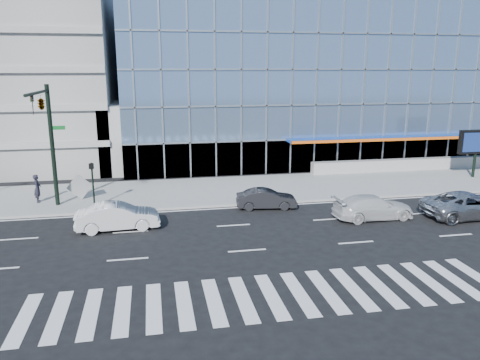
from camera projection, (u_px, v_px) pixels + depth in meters
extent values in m
plane|color=black|center=(233.00, 225.00, 27.92)|extent=(160.00, 160.00, 0.00)
cube|color=gray|center=(215.00, 190.00, 35.53)|extent=(120.00, 8.00, 0.15)
cube|color=#6C8BB4|center=(314.00, 82.00, 53.52)|extent=(42.00, 26.00, 15.00)
cube|color=gray|center=(136.00, 136.00, 43.29)|extent=(6.00, 8.00, 6.00)
cube|color=gray|center=(467.00, 162.00, 43.23)|extent=(30.00, 0.80, 1.00)
cylinder|color=black|center=(52.00, 146.00, 30.65)|extent=(0.28, 0.28, 8.00)
cylinder|color=black|center=(37.00, 93.00, 27.13)|extent=(0.18, 5.60, 0.18)
imported|color=black|center=(32.00, 105.00, 25.93)|extent=(0.18, 0.22, 1.10)
imported|color=black|center=(41.00, 102.00, 28.03)|extent=(0.48, 2.24, 0.90)
cube|color=#0C591E|center=(58.00, 128.00, 30.45)|extent=(0.90, 0.05, 0.25)
cylinder|color=black|center=(93.00, 185.00, 30.74)|extent=(0.12, 0.12, 3.00)
cube|color=black|center=(91.00, 166.00, 30.29)|extent=(0.30, 0.25, 0.35)
cylinder|color=black|center=(474.00, 165.00, 39.31)|extent=(0.24, 0.24, 2.00)
cube|color=black|center=(477.00, 142.00, 38.84)|extent=(3.20, 0.40, 2.00)
cube|color=#0C193F|center=(479.00, 142.00, 38.63)|extent=(2.80, 0.02, 1.60)
imported|color=#B1B2B6|center=(469.00, 205.00, 29.25)|extent=(5.88, 2.85, 1.61)
imported|color=silver|center=(373.00, 207.00, 29.02)|extent=(5.14, 2.22, 1.47)
imported|color=silver|center=(118.00, 216.00, 27.07)|extent=(4.85, 1.94, 1.57)
imported|color=black|center=(266.00, 199.00, 31.13)|extent=(4.13, 1.88, 1.31)
imported|color=black|center=(37.00, 188.00, 31.98)|extent=(0.52, 0.74, 1.94)
cube|color=gray|center=(80.00, 187.00, 32.65)|extent=(1.83, 0.21, 1.83)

